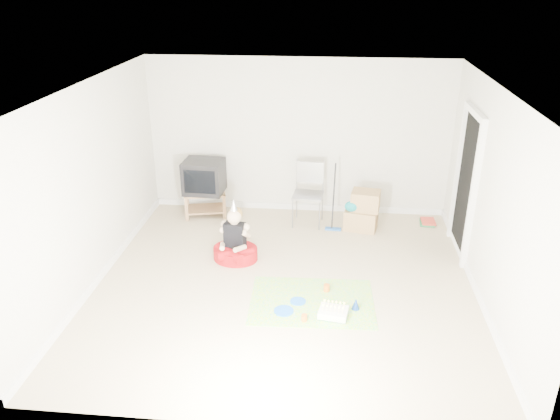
# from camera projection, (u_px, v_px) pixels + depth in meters

# --- Properties ---
(ground) EXTENTS (5.00, 5.00, 0.00)m
(ground) POSITION_uv_depth(u_px,v_px,m) (285.00, 284.00, 7.28)
(ground) COLOR #C5B18D
(ground) RESTS_ON ground
(doorway_recess) EXTENTS (0.02, 0.90, 2.05)m
(doorway_recess) POSITION_uv_depth(u_px,v_px,m) (466.00, 186.00, 7.73)
(doorway_recess) COLOR black
(doorway_recess) RESTS_ON ground
(tv_stand) EXTENTS (0.76, 0.56, 0.43)m
(tv_stand) POSITION_uv_depth(u_px,v_px,m) (205.00, 201.00, 9.21)
(tv_stand) COLOR olive
(tv_stand) RESTS_ON ground
(crt_tv) EXTENTS (0.67, 0.56, 0.55)m
(crt_tv) POSITION_uv_depth(u_px,v_px,m) (204.00, 177.00, 9.03)
(crt_tv) COLOR black
(crt_tv) RESTS_ON tv_stand
(folding_chair) EXTENTS (0.51, 0.49, 1.05)m
(folding_chair) POSITION_uv_depth(u_px,v_px,m) (308.00, 195.00, 8.80)
(folding_chair) COLOR gray
(folding_chair) RESTS_ON ground
(cardboard_boxes) EXTENTS (0.59, 0.48, 0.64)m
(cardboard_boxes) POSITION_uv_depth(u_px,v_px,m) (362.00, 211.00, 8.71)
(cardboard_boxes) COLOR #AA8352
(cardboard_boxes) RESTS_ON ground
(floor_mop) EXTENTS (0.26, 0.35, 1.03)m
(floor_mop) POSITION_uv_depth(u_px,v_px,m) (334.00, 215.00, 8.69)
(floor_mop) COLOR #235BAF
(floor_mop) RESTS_ON ground
(book_pile) EXTENTS (0.26, 0.32, 0.07)m
(book_pile) POSITION_uv_depth(u_px,v_px,m) (428.00, 222.00, 8.99)
(book_pile) COLOR #25703E
(book_pile) RESTS_ON ground
(seated_woman) EXTENTS (0.75, 0.75, 0.93)m
(seated_woman) POSITION_uv_depth(u_px,v_px,m) (235.00, 246.00, 7.83)
(seated_woman) COLOR #A70F13
(seated_woman) RESTS_ON ground
(party_mat) EXTENTS (1.59, 1.18, 0.01)m
(party_mat) POSITION_uv_depth(u_px,v_px,m) (312.00, 301.00, 6.89)
(party_mat) COLOR #E43081
(party_mat) RESTS_ON ground
(birthday_cake) EXTENTS (0.38, 0.32, 0.16)m
(birthday_cake) POSITION_uv_depth(u_px,v_px,m) (333.00, 313.00, 6.58)
(birthday_cake) COLOR white
(birthday_cake) RESTS_ON party_mat
(blue_plate_near) EXTENTS (0.22, 0.22, 0.01)m
(blue_plate_near) POSITION_uv_depth(u_px,v_px,m) (298.00, 301.00, 6.88)
(blue_plate_near) COLOR blue
(blue_plate_near) RESTS_ON party_mat
(blue_plate_far) EXTENTS (0.25, 0.25, 0.01)m
(blue_plate_far) POSITION_uv_depth(u_px,v_px,m) (284.00, 311.00, 6.68)
(blue_plate_far) COLOR blue
(blue_plate_far) RESTS_ON party_mat
(orange_cup_near) EXTENTS (0.08, 0.08, 0.09)m
(orange_cup_near) POSITION_uv_depth(u_px,v_px,m) (327.00, 288.00, 7.09)
(orange_cup_near) COLOR orange
(orange_cup_near) RESTS_ON party_mat
(orange_cup_far) EXTENTS (0.08, 0.08, 0.08)m
(orange_cup_far) POSITION_uv_depth(u_px,v_px,m) (304.00, 318.00, 6.49)
(orange_cup_far) COLOR orange
(orange_cup_far) RESTS_ON party_mat
(blue_party_hat) EXTENTS (0.13, 0.13, 0.15)m
(blue_party_hat) POSITION_uv_depth(u_px,v_px,m) (356.00, 304.00, 6.70)
(blue_party_hat) COLOR #1743A3
(blue_party_hat) RESTS_ON party_mat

